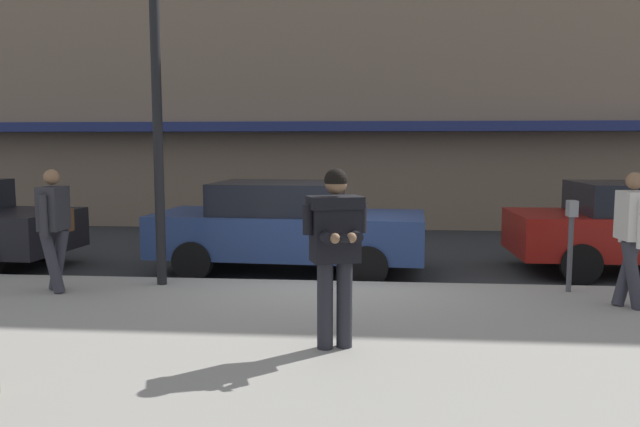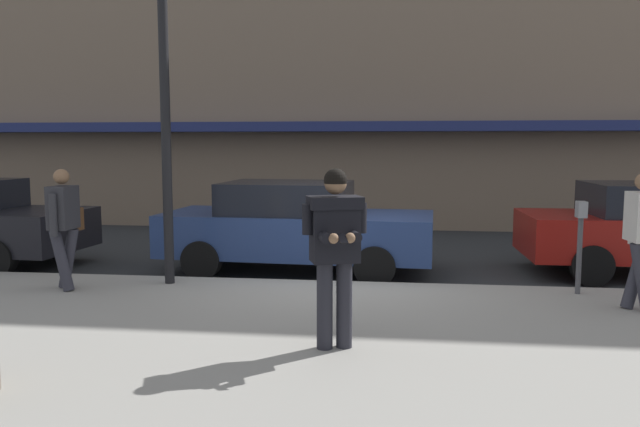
{
  "view_description": "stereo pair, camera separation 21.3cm",
  "coord_description": "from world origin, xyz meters",
  "px_view_note": "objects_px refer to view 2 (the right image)",
  "views": [
    {
      "loc": [
        0.68,
        -9.34,
        2.18
      ],
      "look_at": [
        0.14,
        -3.19,
        1.49
      ],
      "focal_mm": 35.0,
      "sensor_mm": 36.0,
      "label": 1
    },
    {
      "loc": [
        0.89,
        -9.32,
        2.18
      ],
      "look_at": [
        0.14,
        -3.19,
        1.49
      ],
      "focal_mm": 35.0,
      "sensor_mm": 36.0,
      "label": 2
    }
  ],
  "objects_px": {
    "pedestrian_with_bag": "(64,221)",
    "street_lamp_post": "(164,76)",
    "man_texting_on_phone": "(335,239)",
    "parking_meter": "(580,234)",
    "parked_sedan_mid": "(295,226)"
  },
  "relations": [
    {
      "from": "man_texting_on_phone",
      "to": "street_lamp_post",
      "type": "bearing_deg",
      "value": 135.8
    },
    {
      "from": "pedestrian_with_bag",
      "to": "street_lamp_post",
      "type": "height_order",
      "value": "street_lamp_post"
    },
    {
      "from": "man_texting_on_phone",
      "to": "pedestrian_with_bag",
      "type": "xyz_separation_m",
      "value": [
        -4.01,
        2.08,
        -0.14
      ]
    },
    {
      "from": "man_texting_on_phone",
      "to": "parking_meter",
      "type": "bearing_deg",
      "value": 41.05
    },
    {
      "from": "parked_sedan_mid",
      "to": "man_texting_on_phone",
      "type": "distance_m",
      "value": 4.44
    },
    {
      "from": "parked_sedan_mid",
      "to": "pedestrian_with_bag",
      "type": "relative_size",
      "value": 2.7
    },
    {
      "from": "parked_sedan_mid",
      "to": "parking_meter",
      "type": "xyz_separation_m",
      "value": [
        4.17,
        -1.6,
        0.18
      ]
    },
    {
      "from": "parked_sedan_mid",
      "to": "street_lamp_post",
      "type": "bearing_deg",
      "value": -134.26
    },
    {
      "from": "pedestrian_with_bag",
      "to": "parking_meter",
      "type": "relative_size",
      "value": 1.34
    },
    {
      "from": "street_lamp_post",
      "to": "parking_meter",
      "type": "bearing_deg",
      "value": 0.5
    },
    {
      "from": "street_lamp_post",
      "to": "parking_meter",
      "type": "height_order",
      "value": "street_lamp_post"
    },
    {
      "from": "parked_sedan_mid",
      "to": "pedestrian_with_bag",
      "type": "xyz_separation_m",
      "value": [
        -2.91,
        -2.19,
        0.32
      ]
    },
    {
      "from": "parked_sedan_mid",
      "to": "man_texting_on_phone",
      "type": "bearing_deg",
      "value": -75.62
    },
    {
      "from": "parked_sedan_mid",
      "to": "parking_meter",
      "type": "distance_m",
      "value": 4.47
    },
    {
      "from": "parked_sedan_mid",
      "to": "parking_meter",
      "type": "relative_size",
      "value": 3.62
    }
  ]
}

